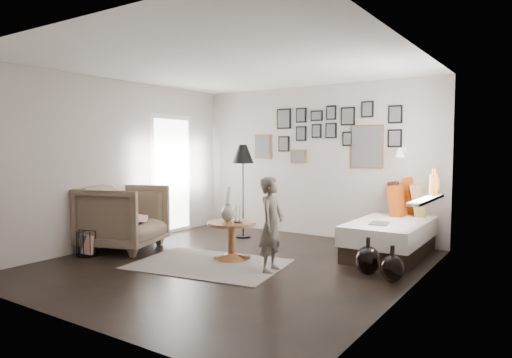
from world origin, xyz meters
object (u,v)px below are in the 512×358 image
Objects in this scene: armchair at (124,217)px; magazine_basket at (87,243)px; vase at (228,211)px; daybed at (397,229)px; floor_lamp at (243,157)px; demijohn_large at (368,260)px; pedestal_table at (232,242)px; demijohn_small at (392,268)px; child at (271,225)px.

armchair reaches higher than magazine_basket.
daybed is (1.82, 1.73, -0.34)m from vase.
floor_lamp is at bearing -47.89° from armchair.
floor_lamp reaches higher than demijohn_large.
demijohn_large is at bearing 9.08° from vase.
demijohn_small is at bearing 5.39° from pedestal_table.
demijohn_large is at bearing -87.45° from daybed.
vase is 0.30× the size of floor_lamp.
child is (0.85, -0.23, -0.08)m from vase.
vase is 2.08m from magazine_basket.
daybed is 1.44m from demijohn_large.
daybed is at bearing 92.88° from demijohn_large.
child is (1.53, -1.56, -0.78)m from floor_lamp.
daybed is at bearing -77.07° from armchair.
floor_lamp is (0.98, 1.74, 0.88)m from armchair.
floor_lamp is 3.36m from demijohn_small.
daybed is at bearing -34.10° from child.
armchair reaches higher than demijohn_small.
vase reaches higher than demijohn_small.
floor_lamp is at bearing 158.38° from demijohn_small.
armchair is 2.52m from child.
daybed reaches higher than pedestal_table.
pedestal_table is 1.86× the size of magazine_basket.
armchair is 0.65m from magazine_basket.
demijohn_small is (0.40, -1.55, -0.17)m from daybed.
daybed is 1.43× the size of floor_lamp.
magazine_basket is at bearing -164.00° from demijohn_small.
armchair is 2.18m from floor_lamp.
floor_lamp is at bearing 119.48° from pedestal_table.
armchair is at bearing 86.26° from child.
armchair is 2.34× the size of demijohn_large.
demijohn_small is 1.50m from child.
magazine_basket is (-1.85, -0.94, -0.07)m from pedestal_table.
floor_lamp is (-0.69, 1.34, 0.70)m from vase.
child reaches higher than demijohn_small.
daybed is at bearing 8.94° from floor_lamp.
pedestal_table is 0.62× the size of armchair.
armchair is at bearing -171.41° from demijohn_small.
child is at bearing -45.56° from floor_lamp.
daybed is at bearing 104.62° from demijohn_small.
demijohn_large is at bearing -97.32° from armchair.
daybed is at bearing 36.85° from magazine_basket.
vase is 1.14× the size of demijohn_small.
pedestal_table is 2.08m from magazine_basket.
vase is at bearing -94.88° from armchair.
daybed reaches higher than vase.
floor_lamp is 1.35× the size of child.
demijohn_large is (0.07, -1.43, -0.15)m from daybed.
child is (-0.97, -1.96, 0.26)m from daybed.
pedestal_table is at bearing 66.99° from child.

